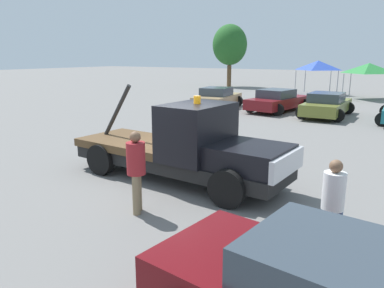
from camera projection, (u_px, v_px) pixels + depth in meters
name	position (u px, v px, depth m)	size (l,w,h in m)	color
ground_plane	(177.00, 179.00, 10.32)	(160.00, 160.00, 0.00)	slate
tow_truck	(188.00, 148.00, 9.90)	(6.35, 2.32, 2.51)	black
person_near_truck	(333.00, 200.00, 6.24)	(0.37, 0.37, 1.67)	#475B84
person_at_hood	(136.00, 167.00, 7.88)	(0.40, 0.40, 1.79)	#847051
parked_car_tan	(217.00, 98.00, 23.96)	(2.80, 4.51, 1.34)	tan
parked_car_maroon	(277.00, 101.00, 22.65)	(2.98, 5.00, 1.34)	maroon
parked_car_olive	(327.00, 105.00, 20.65)	(2.54, 4.79, 1.34)	olive
canopy_tent_blue	(318.00, 65.00, 32.35)	(2.96, 2.96, 2.89)	#9E9EA3
canopy_tent_green	(369.00, 68.00, 28.54)	(3.04, 3.04, 2.75)	#9E9EA3
tree_center	(230.00, 45.00, 39.83)	(3.67, 3.67, 6.54)	brown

